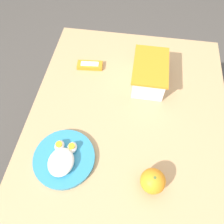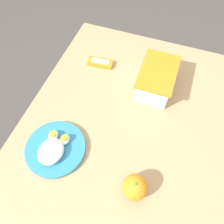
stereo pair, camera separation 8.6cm
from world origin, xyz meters
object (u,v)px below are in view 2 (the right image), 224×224
object	(u,v)px
food_container	(156,80)
candy_bar	(100,63)
orange_fruit	(135,187)
rice_plate	(55,148)

from	to	relation	value
food_container	candy_bar	bearing A→B (deg)	-99.88
food_container	orange_fruit	xyz separation A→B (m)	(0.45, 0.04, -0.00)
orange_fruit	candy_bar	distance (m)	0.59
candy_bar	orange_fruit	bearing A→B (deg)	32.16
orange_fruit	candy_bar	xyz separation A→B (m)	(-0.50, -0.32, -0.03)
candy_bar	food_container	bearing A→B (deg)	80.12
food_container	candy_bar	size ratio (longest dim) A/B	1.84
food_container	candy_bar	xyz separation A→B (m)	(-0.05, -0.28, -0.04)
food_container	orange_fruit	distance (m)	0.46
rice_plate	candy_bar	xyz separation A→B (m)	(-0.46, 0.00, -0.01)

